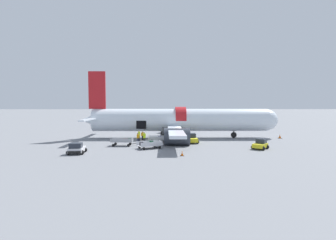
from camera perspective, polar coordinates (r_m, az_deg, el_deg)
The scene contains 17 objects.
ground_plane at distance 42.61m, azimuth 3.60°, elevation -4.71°, with size 500.00×500.00×0.00m, color slate.
airplane at distance 46.80m, azimuth 2.18°, elevation -0.15°, with size 35.21×31.98×11.82m.
baggage_tug_lead at distance 37.70m, azimuth 19.48°, elevation -5.10°, with size 2.59×2.68×1.37m.
baggage_tug_mid at distance 34.21m, azimuth -19.28°, elevation -5.93°, with size 2.29×2.79×1.37m.
baggage_tug_rear at distance 41.27m, azimuth 5.31°, elevation -4.12°, with size 1.92×2.91×1.46m.
baggage_cart_loading at distance 42.27m, azimuth -1.82°, elevation -4.13°, with size 4.20×2.12×0.94m.
baggage_cart_queued at distance 38.75m, azimuth -9.77°, elevation -4.71°, with size 4.07×1.90×1.13m.
baggage_cart_empty at distance 36.09m, azimuth -4.05°, elevation -5.43°, with size 4.10×2.91×0.99m.
ground_crew_loader_a at distance 43.34m, azimuth -6.35°, elevation -3.37°, with size 0.40×0.60×1.73m.
ground_crew_loader_b at distance 40.55m, azimuth -5.16°, elevation -3.80°, with size 0.46×0.62×1.78m.
ground_crew_driver at distance 43.79m, azimuth 2.98°, elevation -3.19°, with size 0.45×0.64×1.85m.
ground_crew_supervisor at distance 44.25m, azimuth -5.55°, elevation -3.35°, with size 0.53×0.35×1.54m.
ground_crew_helper at distance 41.03m, azimuth -6.55°, elevation -3.84°, with size 0.51×0.52×1.62m.
ground_crew_marshal at distance 44.44m, azimuth 1.27°, elevation -3.15°, with size 0.52×0.61×1.77m.
suitcase_on_tarmac_upright at distance 39.90m, azimuth -4.18°, elevation -4.93°, with size 0.42×0.33×0.58m.
safety_cone_nose at distance 50.50m, azimuth 23.17°, elevation -3.29°, with size 0.64×0.64×0.74m.
safety_cone_engine_left at distance 31.07m, azimuth 3.09°, elevation -7.28°, with size 0.44×0.44×0.62m.
Camera 1 is at (-3.22, -42.04, 6.13)m, focal length 28.00 mm.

